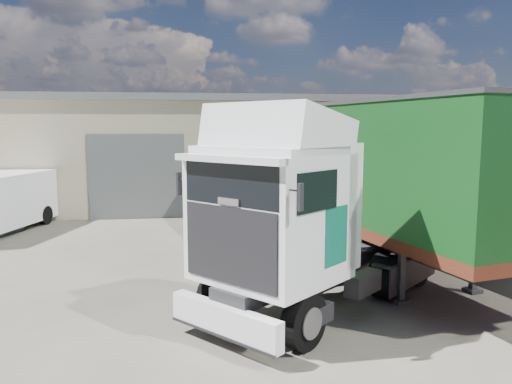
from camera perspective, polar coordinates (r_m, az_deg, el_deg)
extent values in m
plane|color=black|center=(12.14, -8.53, -11.34)|extent=(120.00, 120.00, 0.00)
cube|color=#B6A98C|center=(28.24, -20.32, 4.16)|extent=(30.00, 12.00, 5.00)
cube|color=#5C5F62|center=(28.23, -20.57, 9.53)|extent=(30.60, 12.60, 0.30)
cube|color=#5C5F62|center=(21.70, -13.43, 1.71)|extent=(4.00, 0.08, 3.60)
cube|color=#5C5F62|center=(28.24, -20.59, 9.93)|extent=(30.60, 0.40, 0.15)
cube|color=#983A26|center=(20.95, 25.03, -0.50)|extent=(0.35, 26.00, 2.50)
cylinder|color=black|center=(9.65, 0.31, -13.03)|extent=(2.36, 2.47, 1.03)
cylinder|color=black|center=(12.31, 10.77, -8.61)|extent=(2.39, 2.50, 1.03)
cylinder|color=black|center=(13.46, 13.71, -7.30)|extent=(2.39, 2.50, 1.03)
cube|color=#2D2D30|center=(11.33, 8.08, -8.07)|extent=(5.37, 4.92, 0.29)
cube|color=silver|center=(9.01, -3.63, -14.44)|extent=(1.83, 2.01, 0.53)
cube|color=silver|center=(9.46, 1.66, -2.80)|extent=(3.28, 3.30, 2.38)
cube|color=black|center=(8.71, -3.03, -6.15)|extent=(1.47, 1.63, 1.36)
cube|color=black|center=(8.54, -2.99, 0.86)|extent=(1.49, 1.66, 0.73)
cube|color=silver|center=(9.46, 2.44, 6.52)|extent=(3.01, 3.05, 1.19)
cube|color=#0C5947|center=(10.58, -2.14, -3.17)|extent=(0.55, 0.49, 1.07)
cube|color=#0C5947|center=(9.13, 9.18, -4.98)|extent=(0.55, 0.49, 1.07)
cylinder|color=#2D2D30|center=(12.33, 11.29, -5.89)|extent=(1.51, 1.51, 0.12)
cube|color=#2D2D30|center=(11.65, 16.28, -9.17)|extent=(0.41, 0.41, 1.24)
cube|color=#2D2D30|center=(12.93, 23.63, -7.84)|extent=(0.41, 0.41, 1.24)
cylinder|color=black|center=(19.69, 3.23, -2.19)|extent=(3.08, 1.81, 1.20)
cube|color=#2D2D30|center=(15.59, 9.96, -3.29)|extent=(3.89, 13.43, 0.40)
cube|color=#532313|center=(15.53, 9.99, -1.94)|extent=(5.76, 13.86, 0.27)
cube|color=black|center=(15.35, 10.13, 3.99)|extent=(5.76, 13.86, 2.94)
cube|color=#2D2D30|center=(15.34, 10.25, 9.56)|extent=(5.84, 13.94, 0.09)
cylinder|color=black|center=(22.29, -25.10, -2.34)|extent=(2.31, 1.30, 0.75)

